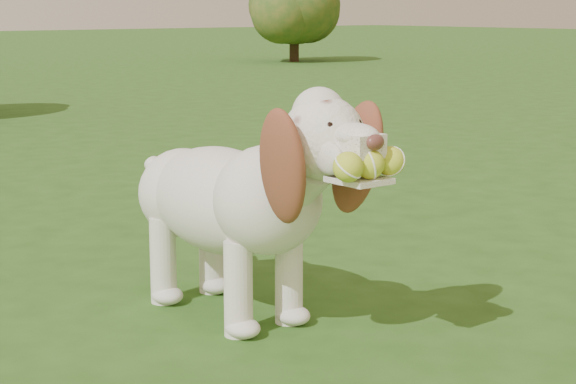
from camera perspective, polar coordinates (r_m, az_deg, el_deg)
ground at (r=3.65m, az=-3.96°, el=-6.07°), size 80.00×80.00×0.00m
dog at (r=3.26m, az=-2.83°, el=-0.13°), size 0.44×1.27×0.83m
shrub_h at (r=19.27m, az=0.37°, el=11.02°), size 1.82×1.82×1.89m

